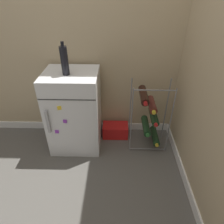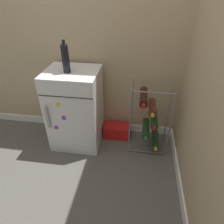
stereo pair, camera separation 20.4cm
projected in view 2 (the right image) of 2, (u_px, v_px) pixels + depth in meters
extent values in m
plane|color=#56544F|center=(88.00, 170.00, 1.95)|extent=(14.00, 14.00, 0.00)
cube|color=tan|center=(98.00, 19.00, 1.84)|extent=(6.71, 0.06, 2.50)
cube|color=white|center=(101.00, 125.00, 2.48)|extent=(6.71, 0.01, 0.09)
cube|color=silver|center=(76.00, 109.00, 2.09)|extent=(0.51, 0.45, 0.84)
cube|color=#2D2D2D|center=(65.00, 97.00, 1.75)|extent=(0.50, 0.00, 0.01)
cube|color=#9E9EA3|center=(47.00, 117.00, 1.89)|extent=(0.02, 0.02, 0.24)
cube|color=yellow|center=(58.00, 105.00, 1.80)|extent=(0.04, 0.02, 0.04)
cube|color=purple|center=(64.00, 118.00, 1.88)|extent=(0.04, 0.01, 0.04)
cube|color=purple|center=(56.00, 128.00, 1.96)|extent=(0.04, 0.01, 0.04)
cylinder|color=slate|center=(130.00, 124.00, 1.95)|extent=(0.01, 0.01, 0.75)
cylinder|color=slate|center=(170.00, 127.00, 1.90)|extent=(0.01, 0.01, 0.75)
cylinder|color=slate|center=(131.00, 112.00, 2.13)|extent=(0.01, 0.01, 0.75)
cylinder|color=slate|center=(168.00, 114.00, 2.08)|extent=(0.01, 0.01, 0.75)
cylinder|color=slate|center=(146.00, 152.00, 2.12)|extent=(0.38, 0.01, 0.01)
cylinder|color=slate|center=(154.00, 93.00, 1.73)|extent=(0.38, 0.01, 0.01)
cylinder|color=#19381E|center=(155.00, 139.00, 2.15)|extent=(0.07, 0.27, 0.07)
cylinder|color=gold|center=(156.00, 149.00, 2.03)|extent=(0.03, 0.02, 0.03)
cylinder|color=#19381E|center=(146.00, 128.00, 2.09)|extent=(0.07, 0.29, 0.07)
cylinder|color=#2D7033|center=(146.00, 138.00, 1.96)|extent=(0.04, 0.02, 0.04)
cylinder|color=#19381E|center=(154.00, 119.00, 2.01)|extent=(0.07, 0.28, 0.07)
cylinder|color=red|center=(154.00, 128.00, 1.88)|extent=(0.04, 0.02, 0.04)
cylinder|color=#56231E|center=(152.00, 107.00, 1.94)|extent=(0.07, 0.25, 0.07)
cylinder|color=gold|center=(153.00, 115.00, 1.82)|extent=(0.04, 0.02, 0.04)
cylinder|color=black|center=(144.00, 97.00, 1.89)|extent=(0.08, 0.29, 0.08)
cylinder|color=red|center=(144.00, 106.00, 1.76)|extent=(0.04, 0.02, 0.04)
cube|color=red|center=(117.00, 130.00, 2.34)|extent=(0.29, 0.17, 0.15)
cylinder|color=black|center=(66.00, 59.00, 1.75)|extent=(0.07, 0.07, 0.25)
cylinder|color=black|center=(63.00, 42.00, 1.68)|extent=(0.03, 0.03, 0.04)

